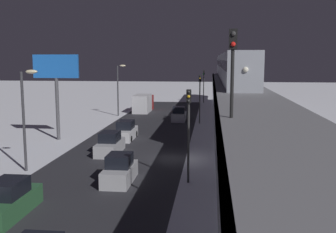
# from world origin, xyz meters

# --- Properties ---
(ground_plane) EXTENTS (240.00, 240.00, 0.00)m
(ground_plane) POSITION_xyz_m (0.00, 0.00, 0.00)
(ground_plane) COLOR white
(avenue_asphalt) EXTENTS (11.00, 91.21, 0.01)m
(avenue_asphalt) POSITION_xyz_m (4.28, 0.00, 0.00)
(avenue_asphalt) COLOR #28282D
(avenue_asphalt) RESTS_ON ground_plane
(elevated_railway) EXTENTS (5.00, 91.21, 5.72)m
(elevated_railway) POSITION_xyz_m (-5.89, 0.00, 4.95)
(elevated_railway) COLOR slate
(elevated_railway) RESTS_ON ground_plane
(subway_train) EXTENTS (2.94, 55.47, 3.40)m
(subway_train) POSITION_xyz_m (-5.98, -26.78, 7.50)
(subway_train) COLOR #999EA8
(subway_train) RESTS_ON elevated_railway
(rail_signal) EXTENTS (0.36, 0.41, 4.00)m
(rail_signal) POSITION_xyz_m (-4.24, 14.61, 8.45)
(rail_signal) COLOR black
(rail_signal) RESTS_ON elevated_railway
(sedan_white) EXTENTS (1.91, 4.63, 1.97)m
(sedan_white) POSITION_xyz_m (5.68, -7.79, 0.79)
(sedan_white) COLOR silver
(sedan_white) RESTS_ON ground_plane
(sedan_silver) EXTENTS (1.80, 4.52, 1.97)m
(sedan_silver) POSITION_xyz_m (5.68, -1.23, 0.80)
(sedan_silver) COLOR #B2B2B7
(sedan_silver) RESTS_ON ground_plane
(sedan_silver_2) EXTENTS (1.80, 4.08, 1.97)m
(sedan_silver_2) POSITION_xyz_m (1.08, -21.13, 0.80)
(sedan_silver_2) COLOR #B2B2B7
(sedan_silver_2) RESTS_ON ground_plane
(sedan_green) EXTENTS (1.80, 4.66, 1.97)m
(sedan_green) POSITION_xyz_m (7.48, 13.37, 0.80)
(sedan_green) COLOR #2D6038
(sedan_green) RESTS_ON ground_plane
(sedan_silver_3) EXTENTS (1.80, 4.08, 1.97)m
(sedan_silver_3) POSITION_xyz_m (2.88, 6.91, 0.80)
(sedan_silver_3) COLOR #B2B2B7
(sedan_silver_3) RESTS_ON ground_plane
(box_truck) EXTENTS (2.40, 7.40, 2.80)m
(box_truck) POSITION_xyz_m (7.68, -30.40, 1.35)
(box_truck) COLOR #A51E1E
(box_truck) RESTS_ON ground_plane
(traffic_light_near) EXTENTS (0.32, 0.44, 6.40)m
(traffic_light_near) POSITION_xyz_m (-1.82, 6.53, 4.20)
(traffic_light_near) COLOR #2D2D2D
(traffic_light_near) RESTS_ON ground_plane
(traffic_light_mid) EXTENTS (0.32, 0.44, 6.40)m
(traffic_light_mid) POSITION_xyz_m (-1.82, -19.09, 4.20)
(traffic_light_mid) COLOR #2D2D2D
(traffic_light_mid) RESTS_ON ground_plane
(traffic_light_far) EXTENTS (0.32, 0.44, 6.40)m
(traffic_light_far) POSITION_xyz_m (-1.82, -44.71, 4.20)
(traffic_light_far) COLOR #2D2D2D
(traffic_light_far) RESTS_ON ground_plane
(commercial_billboard) EXTENTS (4.80, 0.36, 8.90)m
(commercial_billboard) POSITION_xyz_m (12.68, -6.75, 6.83)
(commercial_billboard) COLOR #4C4C51
(commercial_billboard) RESTS_ON ground_plane
(street_lamp_near) EXTENTS (1.35, 0.44, 7.65)m
(street_lamp_near) POSITION_xyz_m (10.35, 5.00, 4.81)
(street_lamp_near) COLOR #38383D
(street_lamp_near) RESTS_ON ground_plane
(street_lamp_far) EXTENTS (1.35, 0.44, 7.65)m
(street_lamp_far) POSITION_xyz_m (10.35, -25.00, 4.81)
(street_lamp_far) COLOR #38383D
(street_lamp_far) RESTS_ON ground_plane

